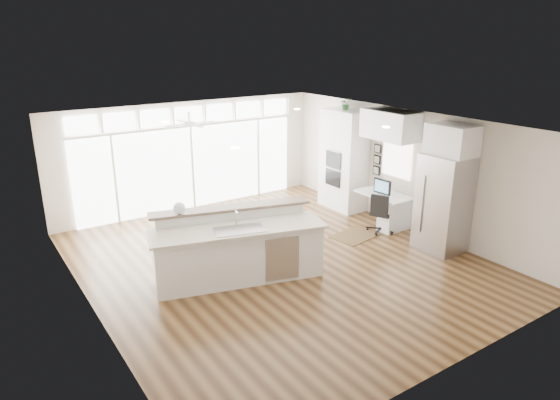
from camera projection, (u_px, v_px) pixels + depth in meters
floor at (279, 262)px, 9.82m from camera, size 7.00×8.00×0.02m
ceiling at (279, 125)px, 8.96m from camera, size 7.00×8.00×0.02m
wall_back at (190, 156)px, 12.53m from camera, size 7.00×0.04×2.70m
wall_front at (456, 278)px, 6.24m from camera, size 7.00×0.04×2.70m
wall_left at (86, 236)px, 7.53m from camera, size 0.04×8.00×2.70m
wall_right at (407, 170)px, 11.24m from camera, size 0.04×8.00×2.70m
glass_wall at (192, 168)px, 12.58m from camera, size 5.80×0.06×2.08m
transom_row at (189, 115)px, 12.16m from camera, size 5.90×0.06×0.40m
desk_window at (397, 159)px, 11.39m from camera, size 0.04×0.85×0.85m
ceiling_fan at (189, 119)px, 10.96m from camera, size 1.16×1.16×0.32m
recessed_lights at (273, 125)px, 9.12m from camera, size 3.40×3.00×0.02m
oven_cabinet at (343, 160)px, 12.51m from camera, size 0.64×1.20×2.50m
desk_nook at (383, 209)px, 11.59m from camera, size 0.72×1.30×0.76m
upper_cabinets at (390, 125)px, 10.99m from camera, size 0.64×1.30×0.64m
refrigerator at (443, 203)px, 10.08m from camera, size 0.76×0.90×2.00m
fridge_cabinet at (452, 140)px, 9.70m from camera, size 0.64×0.90×0.60m
framed_photos at (377, 160)px, 11.93m from camera, size 0.06×0.22×0.80m
kitchen_island at (238, 248)px, 8.92m from camera, size 3.31×1.96×1.24m
rug at (354, 236)px, 11.05m from camera, size 1.09×0.87×0.01m
office_chair at (382, 213)px, 11.16m from camera, size 0.61×0.59×0.91m
fishbowl at (179, 208)px, 8.77m from camera, size 0.25×0.25×0.22m
monitor at (382, 186)px, 11.37m from camera, size 0.13×0.47×0.38m
keyboard at (376, 195)px, 11.33m from camera, size 0.12×0.31×0.02m
potted_plant at (346, 105)px, 12.08m from camera, size 0.31×0.33×0.23m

